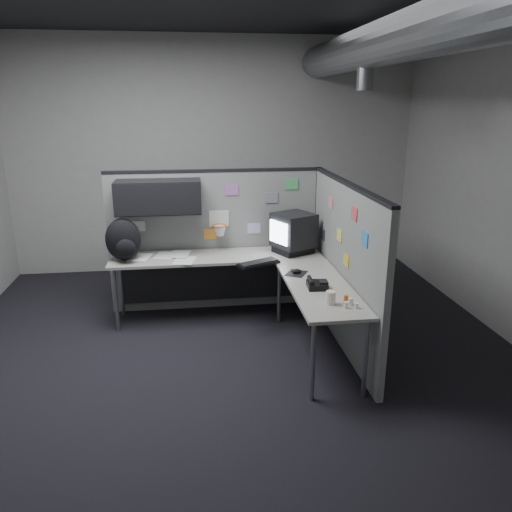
{
  "coord_description": "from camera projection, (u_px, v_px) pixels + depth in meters",
  "views": [
    {
      "loc": [
        -0.37,
        -4.25,
        2.35
      ],
      "look_at": [
        0.25,
        0.35,
        0.9
      ],
      "focal_mm": 35.0,
      "sensor_mm": 36.0,
      "label": 1
    }
  ],
  "objects": [
    {
      "name": "backpack",
      "position": [
        123.0,
        240.0,
        5.24
      ],
      "size": [
        0.39,
        0.36,
        0.45
      ],
      "rotation": [
        0.0,
        0.0,
        -0.08
      ],
      "color": "black",
      "rests_on": "desk"
    },
    {
      "name": "room",
      "position": [
        297.0,
        132.0,
        4.22
      ],
      "size": [
        5.62,
        5.62,
        3.22
      ],
      "color": "black",
      "rests_on": "ground"
    },
    {
      "name": "mouse",
      "position": [
        296.0,
        272.0,
        4.89
      ],
      "size": [
        0.26,
        0.27,
        0.05
      ],
      "rotation": [
        0.0,
        0.0,
        0.26
      ],
      "color": "black",
      "rests_on": "desk"
    },
    {
      "name": "keyboard",
      "position": [
        258.0,
        263.0,
        5.15
      ],
      "size": [
        0.47,
        0.34,
        0.04
      ],
      "rotation": [
        0.0,
        0.0,
        -0.33
      ],
      "color": "black",
      "rests_on": "desk"
    },
    {
      "name": "desk",
      "position": [
        242.0,
        273.0,
        5.27
      ],
      "size": [
        2.31,
        2.11,
        0.73
      ],
      "color": "#A19C91",
      "rests_on": "ground"
    },
    {
      "name": "papers",
      "position": [
        167.0,
        257.0,
        5.4
      ],
      "size": [
        0.74,
        0.55,
        0.01
      ],
      "rotation": [
        0.0,
        0.0,
        -0.22
      ],
      "color": "white",
      "rests_on": "desk"
    },
    {
      "name": "partition_back",
      "position": [
        201.0,
        227.0,
        5.61
      ],
      "size": [
        2.44,
        0.42,
        1.63
      ],
      "color": "slate",
      "rests_on": "ground"
    },
    {
      "name": "partition_right",
      "position": [
        344.0,
        265.0,
        4.87
      ],
      "size": [
        0.07,
        2.23,
        1.63
      ],
      "color": "slate",
      "rests_on": "ground"
    },
    {
      "name": "bottles",
      "position": [
        349.0,
        302.0,
        4.12
      ],
      "size": [
        0.12,
        0.14,
        0.07
      ],
      "rotation": [
        0.0,
        0.0,
        0.02
      ],
      "color": "silver",
      "rests_on": "desk"
    },
    {
      "name": "cup",
      "position": [
        331.0,
        298.0,
        4.15
      ],
      "size": [
        0.11,
        0.11,
        0.11
      ],
      "primitive_type": "cylinder",
      "rotation": [
        0.0,
        0.0,
        0.38
      ],
      "color": "silver",
      "rests_on": "desk"
    },
    {
      "name": "monitor",
      "position": [
        293.0,
        233.0,
        5.51
      ],
      "size": [
        0.52,
        0.52,
        0.44
      ],
      "rotation": [
        0.0,
        0.0,
        -0.32
      ],
      "color": "black",
      "rests_on": "desk"
    },
    {
      "name": "phone",
      "position": [
        317.0,
        284.0,
        4.51
      ],
      "size": [
        0.19,
        0.21,
        0.09
      ],
      "rotation": [
        0.0,
        0.0,
        -0.25
      ],
      "color": "black",
      "rests_on": "desk"
    }
  ]
}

